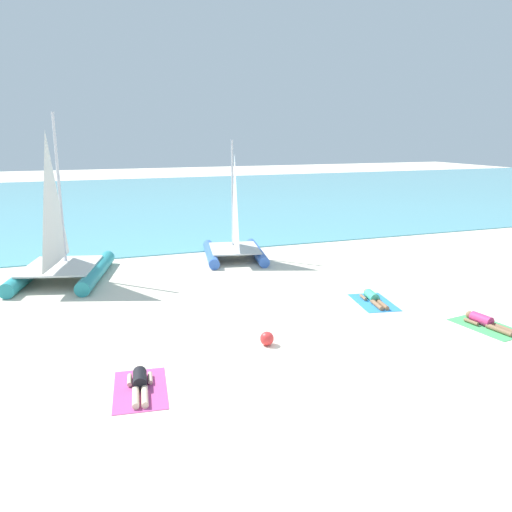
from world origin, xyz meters
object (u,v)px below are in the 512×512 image
towel_left (140,389)px  sunbather_right (485,322)px  sailboat_teal (61,257)px  sunbather_middle (373,298)px  towel_right (487,327)px  beach_ball (267,339)px  towel_middle (374,302)px  sunbather_left (140,383)px  sailboat_blue (234,242)px

towel_left → sunbather_right: bearing=2.4°
sailboat_teal → sunbather_middle: 11.23m
towel_right → sunbather_right: (-0.01, 0.07, 0.13)m
sunbather_right → towel_left: bearing=174.2°
sailboat_teal → beach_ball: (4.91, -8.17, -0.72)m
sailboat_teal → towel_middle: bearing=-18.4°
towel_right → sunbather_right: size_ratio=1.21×
sunbather_left → sailboat_blue: bearing=69.7°
sailboat_teal → towel_middle: size_ratio=3.18×
towel_middle → sunbather_right: (1.79, -2.87, 0.13)m
sunbather_middle → sunbather_right: 3.43m
towel_right → sailboat_teal: bearing=140.8°
beach_ball → sunbather_right: bearing=-8.0°
sunbather_left → sailboat_teal: bearing=106.6°
beach_ball → towel_middle: bearing=24.1°
towel_left → sunbather_right: (9.64, 0.40, 0.13)m
towel_left → sunbather_left: sunbather_left is taller
sunbather_right → beach_ball: (-6.26, 0.88, 0.05)m
sailboat_blue → sailboat_teal: bearing=-160.5°
sailboat_teal → towel_middle: sailboat_teal is taller
towel_middle → sunbather_left: bearing=-157.7°
sunbather_right → towel_middle: bearing=113.8°
towel_left → beach_ball: (3.38, 1.28, 0.17)m
sunbather_middle → sailboat_blue: bearing=118.8°
sunbather_left → sunbather_middle: size_ratio=1.00×
sunbather_left → towel_right: (9.64, 0.27, -0.13)m
sunbather_middle → beach_ball: (-4.48, -2.06, 0.05)m
sailboat_blue → sunbather_left: 11.78m
beach_ball → towel_right: bearing=-8.6°
towel_left → sunbather_middle: 8.54m
sailboat_blue → sunbather_middle: sailboat_blue is taller
sailboat_blue → towel_left: 11.85m
sunbather_left → beach_ball: 3.59m
beach_ball → sunbather_middle: bearing=24.7°
sunbather_left → towel_right: bearing=9.0°
sailboat_teal → sailboat_blue: bearing=23.4°
towel_left → sailboat_teal: bearing=99.2°
sunbather_right → sunbather_left: bearing=173.8°
sunbather_right → beach_ball: beach_ball is taller
towel_left → towel_right: size_ratio=1.00×
sunbather_left → towel_left: bearing=-90.0°
sunbather_left → sunbather_middle: same height
sailboat_teal → towel_right: 14.45m
towel_left → towel_middle: 8.50m
towel_left → sunbather_right: size_ratio=1.21×
sailboat_blue → sunbather_left: (-5.46, -10.42, -0.62)m
towel_left → sunbather_middle: bearing=23.0°
towel_left → towel_right: bearing=2.0°
towel_middle → beach_ball: beach_ball is taller
sunbather_middle → sunbather_right: same height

